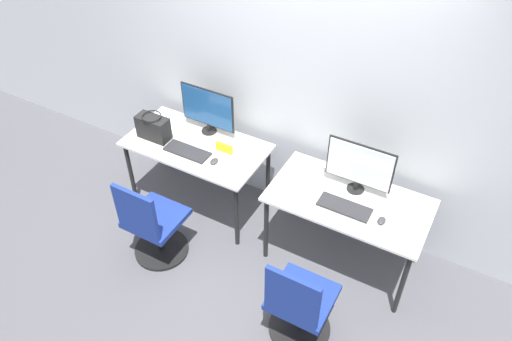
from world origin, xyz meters
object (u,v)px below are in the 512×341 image
Objects in this scene: keyboard_right at (344,207)px; handbag at (153,127)px; office_chair_left at (153,227)px; monitor_right at (359,166)px; keyboard_left at (187,151)px; mouse_right at (382,221)px; monitor_left at (208,109)px; office_chair_right at (299,307)px; mouse_left at (214,161)px.

handbag is (-1.84, 0.01, 0.11)m from keyboard_right.
monitor_right is at bearing 31.66° from office_chair_left.
keyboard_left is 1.76m from mouse_right.
monitor_left is 0.61× the size of office_chair_right.
mouse_right is (1.48, 0.03, 0.00)m from mouse_left.
keyboard_right is 1.39× the size of handbag.
mouse_left is at bearing -178.97° from mouse_right.
office_chair_left is at bearing -148.34° from monitor_right.
mouse_left is at bearing -178.52° from keyboard_right.
office_chair_right is (-0.31, -0.75, -0.38)m from mouse_right.
monitor_right is 1.17m from office_chair_right.
monitor_right is 1.29× the size of keyboard_right.
monitor_left is 1.29× the size of keyboard_right.
handbag is at bearing 157.54° from office_chair_right.
keyboard_right is at bearing 1.48° from mouse_left.
handbag is (-0.66, 0.04, 0.10)m from mouse_left.
monitor_right is 0.45m from mouse_right.
mouse_right is (1.72, 0.63, 0.38)m from office_chair_left.
monitor_left and monitor_right have the same top height.
office_chair_right is (1.42, -0.11, 0.00)m from office_chair_left.
office_chair_right is at bearing -90.61° from monitor_right.
monitor_right is at bearing 89.39° from office_chair_right.
keyboard_right is (1.46, 0.03, 0.00)m from keyboard_left.
mouse_left is 0.10× the size of office_chair_left.
monitor_right reaches higher than mouse_right.
monitor_left is 0.51m from handbag.
handbag reaches higher than office_chair_right.
monitor_right is (1.18, 0.27, 0.23)m from mouse_left.
office_chair_right reaches higher than keyboard_right.
mouse_right reaches higher than keyboard_right.
monitor_left is at bearing 143.38° from office_chair_right.
office_chair_right is at bearing -90.81° from keyboard_right.
mouse_left is 0.10× the size of office_chair_right.
office_chair_left is at bearing 175.40° from office_chair_right.
office_chair_right is at bearing -31.71° from mouse_left.
mouse_right is (0.30, -0.00, 0.01)m from keyboard_right.
office_chair_right is at bearing -26.58° from keyboard_left.
monitor_right is 0.61× the size of office_chair_right.
monitor_left reaches higher than mouse_right.
keyboard_right is (1.43, 0.64, 0.37)m from office_chair_left.
mouse_right is 0.89m from office_chair_right.
monitor_right is (1.43, 0.88, 0.61)m from office_chair_left.
keyboard_left is 0.78× the size of monitor_right.
office_chair_left is at bearing -155.90° from keyboard_right.
monitor_left reaches higher than office_chair_right.
office_chair_left is 1.61m from keyboard_right.
mouse_left is at bearing 148.29° from office_chair_right.
handbag is (-0.38, 0.03, 0.11)m from keyboard_left.
handbag is at bearing 179.75° from mouse_right.
office_chair_right reaches higher than mouse_left.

